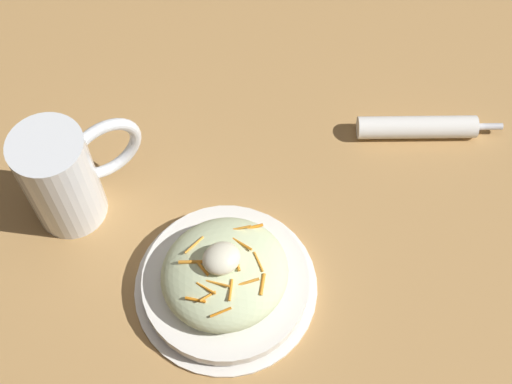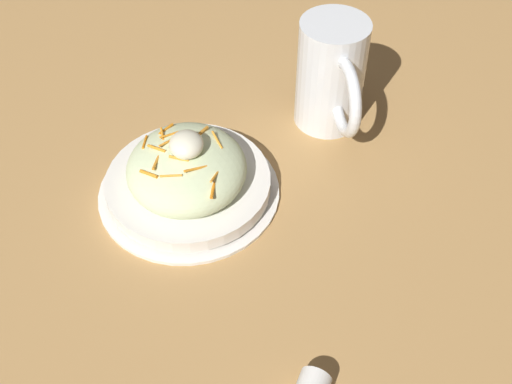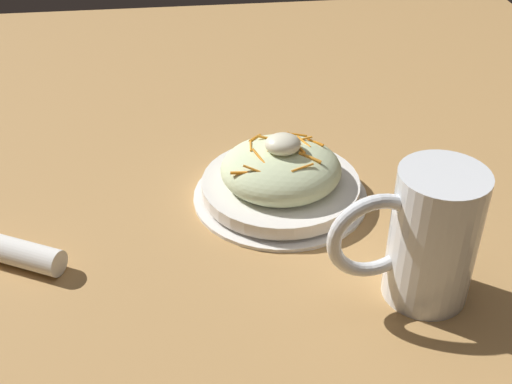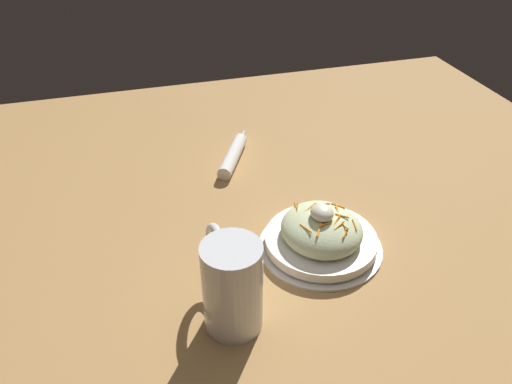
# 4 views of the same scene
# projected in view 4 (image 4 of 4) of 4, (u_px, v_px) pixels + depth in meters

# --- Properties ---
(ground_plane) EXTENTS (1.43, 1.43, 0.00)m
(ground_plane) POSITION_uv_depth(u_px,v_px,m) (318.00, 215.00, 1.00)
(ground_plane) COLOR #B2844C
(salad_plate) EXTENTS (0.22, 0.22, 0.09)m
(salad_plate) POSITION_uv_depth(u_px,v_px,m) (321.00, 235.00, 0.91)
(salad_plate) COLOR white
(salad_plate) RESTS_ON ground_plane
(beer_mug) EXTENTS (0.16, 0.09, 0.15)m
(beer_mug) POSITION_uv_depth(u_px,v_px,m) (232.00, 288.00, 0.75)
(beer_mug) COLOR white
(beer_mug) RESTS_ON ground_plane
(napkin_roll) EXTENTS (0.18, 0.11, 0.03)m
(napkin_roll) POSITION_uv_depth(u_px,v_px,m) (233.00, 155.00, 1.16)
(napkin_roll) COLOR white
(napkin_roll) RESTS_ON ground_plane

